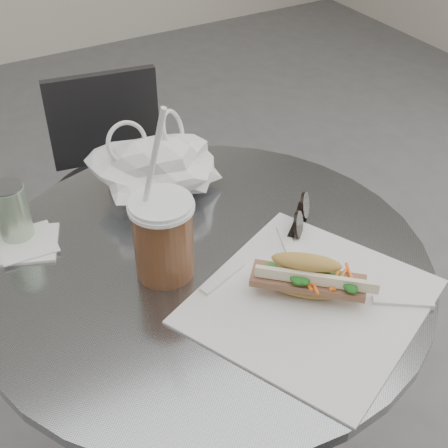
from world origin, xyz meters
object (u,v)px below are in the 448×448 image
cafe_table (208,367)px  iced_coffee (163,236)px  drink_can (13,213)px  chair_far (125,226)px  banh_mi (307,277)px  sunglasses (300,216)px

cafe_table → iced_coffee: (-0.07, 0.01, 0.35)m
iced_coffee → drink_can: bearing=131.9°
chair_far → banh_mi: size_ratio=3.44×
cafe_table → iced_coffee: bearing=171.3°
chair_far → drink_can: bearing=62.2°
banh_mi → iced_coffee: 0.23m
chair_far → banh_mi: banh_mi is taller
cafe_table → chair_far: (0.09, 0.67, -0.13)m
banh_mi → drink_can: bearing=175.9°
iced_coffee → cafe_table: bearing=-8.7°
cafe_table → banh_mi: (0.10, -0.15, 0.31)m
chair_far → iced_coffee: 0.83m
chair_far → sunglasses: sunglasses is taller
cafe_table → iced_coffee: size_ratio=2.51×
cafe_table → sunglasses: size_ratio=8.17×
sunglasses → drink_can: (-0.45, 0.22, 0.04)m
banh_mi → iced_coffee: (-0.17, 0.16, 0.04)m
banh_mi → sunglasses: 0.18m
drink_can → cafe_table: bearing=-40.5°
drink_can → banh_mi: bearing=-46.1°
cafe_table → sunglasses: bearing=0.8°
cafe_table → banh_mi: 0.36m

